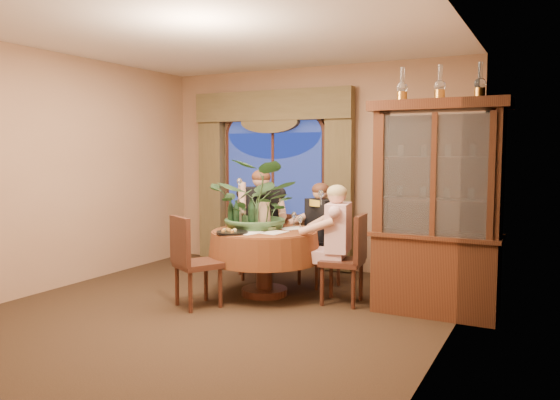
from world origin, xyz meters
The scene contains 36 objects.
floor centered at (0.00, 0.00, 0.00)m, with size 5.00×5.00×0.00m, color black.
wall_back centered at (0.00, 2.50, 1.40)m, with size 4.50×4.50×0.00m, color #936D50.
wall_right centered at (2.25, 0.00, 1.40)m, with size 5.00×5.00×0.00m, color #936D50.
ceiling centered at (0.00, 0.00, 2.80)m, with size 5.00×5.00×0.00m, color white.
window centered at (-0.60, 2.43, 1.30)m, with size 1.62×0.10×1.32m, color navy, non-canonical shape.
arched_transom centered at (-0.60, 2.43, 2.08)m, with size 1.60×0.06×0.44m, color navy, non-canonical shape.
drapery_left centered at (-1.63, 2.38, 1.18)m, with size 0.38×0.14×2.32m, color #4B4126.
drapery_right centered at (0.43, 2.38, 1.18)m, with size 0.38×0.14×2.32m, color #4B4126.
swag_valance centered at (-0.60, 2.35, 2.28)m, with size 2.45×0.16×0.42m, color #4B4126, non-canonical shape.
dining_table centered at (0.12, 0.85, 0.38)m, with size 1.28×1.28×0.75m, color maroon.
china_cabinet centered at (2.00, 0.98, 1.07)m, with size 1.32×0.52×2.14m, color #3C1E12.
oil_lamp_left centered at (1.63, 0.98, 2.31)m, with size 0.11×0.11×0.34m, color #A5722D, non-canonical shape.
oil_lamp_center centered at (2.00, 0.98, 2.31)m, with size 0.11×0.11×0.34m, color #A5722D, non-canonical shape.
oil_lamp_right centered at (2.37, 0.98, 2.31)m, with size 0.11×0.11×0.34m, color #A5722D, non-canonical shape.
chair_right centered at (1.02, 0.93, 0.48)m, with size 0.42×0.42×0.96m, color black.
chair_back_right centered at (0.49, 1.55, 0.48)m, with size 0.42×0.42×0.96m, color black.
chair_back centered at (-0.43, 1.57, 0.48)m, with size 0.42×0.42×0.96m, color black.
chair_front_left centered at (-0.28, 0.13, 0.48)m, with size 0.42×0.42×0.96m, color black.
person_pink centered at (0.95, 1.00, 0.64)m, with size 0.46×0.42×1.28m, color beige, non-canonical shape.
person_back centered at (-0.29, 1.51, 0.71)m, with size 0.51×0.46×1.41m, color black, non-canonical shape.
person_scarf centered at (0.51, 1.59, 0.63)m, with size 0.45×0.41×1.26m, color black, non-canonical shape.
stoneware_vase centered at (0.04, 0.99, 0.90)m, with size 0.17×0.17×0.31m, color #A07F64, non-canonical shape.
centerpiece_plant centered at (-0.01, 0.97, 1.42)m, with size 1.08×1.20×0.93m, color #335731.
olive_bowl centered at (0.19, 0.84, 0.77)m, with size 0.15×0.15×0.05m, color #42532A.
cheese_platter centered at (-0.07, 0.46, 0.76)m, with size 0.34×0.34×0.02m, color black.
wine_bottle_0 centered at (-0.02, 0.81, 0.92)m, with size 0.07×0.07×0.33m, color black.
wine_bottle_1 centered at (-0.27, 0.93, 0.92)m, with size 0.07×0.07×0.33m, color tan.
wine_bottle_2 centered at (-0.30, 0.79, 0.92)m, with size 0.07×0.07×0.33m, color black.
wine_bottle_3 centered at (-0.15, 1.01, 0.92)m, with size 0.07×0.07×0.33m, color black.
wine_bottle_4 centered at (-0.22, 0.79, 0.92)m, with size 0.07×0.07×0.33m, color black.
tasting_paper_0 centered at (0.31, 0.71, 0.75)m, with size 0.21×0.30×0.00m, color white.
tasting_paper_1 centered at (0.36, 1.10, 0.75)m, with size 0.21×0.30×0.00m, color white.
tasting_paper_2 centered at (0.09, 0.57, 0.75)m, with size 0.21×0.30×0.00m, color white.
wine_glass_person_pink centered at (0.53, 0.92, 0.84)m, with size 0.07×0.07×0.18m, color silver, non-canonical shape.
wine_glass_person_back centered at (-0.10, 1.20, 0.84)m, with size 0.07×0.07×0.18m, color silver, non-canonical shape.
wine_glass_person_scarf centered at (0.31, 1.22, 0.84)m, with size 0.07×0.07×0.18m, color silver, non-canonical shape.
Camera 1 is at (3.07, -4.52, 1.64)m, focal length 35.00 mm.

